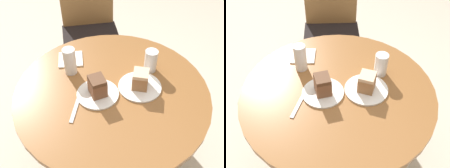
{
  "view_description": "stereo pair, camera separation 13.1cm",
  "coord_description": "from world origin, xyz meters",
  "views": [
    {
      "loc": [
        -0.31,
        -0.89,
        1.67
      ],
      "look_at": [
        0.0,
        0.0,
        0.75
      ],
      "focal_mm": 42.0,
      "sensor_mm": 36.0,
      "label": 1
    },
    {
      "loc": [
        -0.18,
        -0.92,
        1.67
      ],
      "look_at": [
        0.0,
        0.0,
        0.75
      ],
      "focal_mm": 42.0,
      "sensor_mm": 36.0,
      "label": 2
    }
  ],
  "objects": [
    {
      "name": "cake_slice_near",
      "position": [
        -0.08,
        -0.01,
        0.77
      ],
      "size": [
        0.08,
        0.09,
        0.1
      ],
      "rotation": [
        0.0,
        0.0,
        3.21
      ],
      "color": "brown",
      "rests_on": "plate_near"
    },
    {
      "name": "cake_slice_far",
      "position": [
        0.14,
        -0.03,
        0.76
      ],
      "size": [
        0.11,
        0.11,
        0.1
      ],
      "rotation": [
        0.0,
        0.0,
        5.76
      ],
      "color": "#9E6B42",
      "rests_on": "plate_far"
    },
    {
      "name": "plate_near",
      "position": [
        -0.08,
        -0.01,
        0.71
      ],
      "size": [
        0.21,
        0.21,
        0.01
      ],
      "color": "white",
      "rests_on": "table"
    },
    {
      "name": "glass_lemonade",
      "position": [
        -0.17,
        0.2,
        0.78
      ],
      "size": [
        0.07,
        0.07,
        0.15
      ],
      "color": "beige",
      "rests_on": "table"
    },
    {
      "name": "plate_far",
      "position": [
        0.14,
        -0.03,
        0.71
      ],
      "size": [
        0.22,
        0.22,
        0.01
      ],
      "color": "white",
      "rests_on": "table"
    },
    {
      "name": "fork",
      "position": [
        -0.2,
        -0.06,
        0.71
      ],
      "size": [
        0.1,
        0.17,
        0.0
      ],
      "rotation": [
        0.0,
        0.0,
        1.1
      ],
      "color": "silver",
      "rests_on": "table"
    },
    {
      "name": "ground_plane",
      "position": [
        0.0,
        0.0,
        0.0
      ],
      "size": [
        8.0,
        8.0,
        0.0
      ],
      "primitive_type": "plane",
      "color": "beige"
    },
    {
      "name": "glass_water",
      "position": [
        0.25,
        0.08,
        0.76
      ],
      "size": [
        0.07,
        0.07,
        0.13
      ],
      "color": "silver",
      "rests_on": "table"
    },
    {
      "name": "chair",
      "position": [
        0.12,
        0.88,
        0.52
      ],
      "size": [
        0.51,
        0.52,
        1.0
      ],
      "rotation": [
        0.0,
        0.0,
        -0.16
      ],
      "color": "olive",
      "rests_on": "ground_plane"
    },
    {
      "name": "table",
      "position": [
        0.0,
        0.0,
        0.56
      ],
      "size": [
        1.0,
        1.0,
        0.71
      ],
      "color": "brown",
      "rests_on": "ground_plane"
    },
    {
      "name": "napkin_stack",
      "position": [
        -0.15,
        0.31,
        0.71
      ],
      "size": [
        0.16,
        0.16,
        0.01
      ],
      "rotation": [
        0.0,
        0.0,
        -0.21
      ],
      "color": "silver",
      "rests_on": "table"
    }
  ]
}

